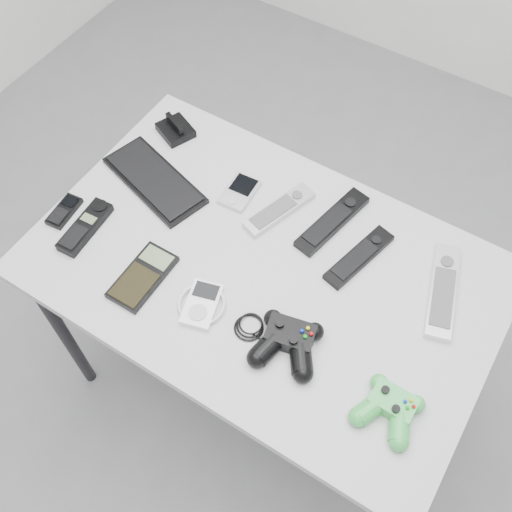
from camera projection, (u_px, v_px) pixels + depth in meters
The scene contains 15 objects.
floor at pixel (267, 394), 1.93m from camera, with size 3.50×3.50×0.00m, color slate.
desk at pixel (264, 280), 1.42m from camera, with size 1.05×0.68×0.70m.
pda_keyboard at pixel (155, 180), 1.49m from camera, with size 0.28×0.12×0.02m, color black.
dock_bracket at pixel (175, 127), 1.57m from camera, with size 0.09×0.08×0.05m, color black.
pda at pixel (240, 192), 1.47m from camera, with size 0.07×0.11×0.02m, color #B7B7BF.
remote_silver_a at pixel (279, 209), 1.44m from camera, with size 0.05×0.19×0.02m, color #B7B7BF.
remote_black_a at pixel (332, 221), 1.42m from camera, with size 0.05×0.22×0.02m, color black.
remote_black_b at pixel (359, 257), 1.37m from camera, with size 0.05×0.20×0.02m, color black.
remote_silver_b at pixel (443, 290), 1.32m from camera, with size 0.05×0.24×0.02m, color silver.
mobile_phone at pixel (64, 211), 1.44m from camera, with size 0.04×0.10×0.02m, color black.
cordless_handset at pixel (85, 227), 1.41m from camera, with size 0.05×0.16×0.02m, color black.
calculator at pixel (143, 276), 1.34m from camera, with size 0.08×0.17×0.02m, color black.
mp3_player at pixel (202, 304), 1.30m from camera, with size 0.10×0.11×0.02m, color white.
controller_black at pixel (288, 341), 1.24m from camera, with size 0.24×0.15×0.05m, color black, non-canonical shape.
controller_green at pixel (390, 407), 1.17m from camera, with size 0.12×0.13×0.04m, color green, non-canonical shape.
Camera 1 is at (0.32, -0.58, 1.87)m, focal length 42.00 mm.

